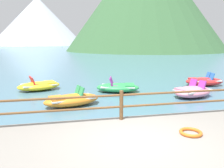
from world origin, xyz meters
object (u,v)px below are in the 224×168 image
at_px(pedal_boat_0, 118,87).
at_px(pedal_boat_3, 204,81).
at_px(pedal_boat_2, 39,86).
at_px(life_ring, 191,132).
at_px(pedal_boat_1, 72,100).
at_px(pedal_boat_4, 192,91).

xyz_separation_m(pedal_boat_0, pedal_boat_3, (5.97, 0.64, 0.02)).
xyz_separation_m(pedal_boat_2, pedal_boat_3, (10.47, -0.78, 0.01)).
xyz_separation_m(life_ring, pedal_boat_1, (-3.03, 4.84, -0.17)).
distance_m(life_ring, pedal_boat_1, 5.71).
bearing_deg(pedal_boat_1, life_ring, -57.98).
bearing_deg(pedal_boat_3, pedal_boat_1, -161.14).
relative_size(pedal_boat_1, pedal_boat_4, 1.05).
bearing_deg(life_ring, pedal_boat_0, 92.41).
relative_size(life_ring, pedal_boat_3, 0.23).
height_order(life_ring, pedal_boat_1, pedal_boat_1).
bearing_deg(pedal_boat_0, pedal_boat_1, -139.42).
bearing_deg(pedal_boat_1, pedal_boat_3, 18.86).
relative_size(life_ring, pedal_boat_4, 0.23).
distance_m(pedal_boat_0, pedal_boat_1, 3.59).
bearing_deg(pedal_boat_3, pedal_boat_2, 175.72).
bearing_deg(pedal_boat_3, pedal_boat_0, -173.91).
distance_m(pedal_boat_1, pedal_boat_3, 9.19).
bearing_deg(life_ring, pedal_boat_1, 122.02).
relative_size(pedal_boat_0, pedal_boat_4, 1.03).
xyz_separation_m(life_ring, pedal_boat_4, (3.22, 5.19, -0.15)).
xyz_separation_m(pedal_boat_1, pedal_boat_3, (8.69, 2.97, 0.00)).
height_order(pedal_boat_3, pedal_boat_4, pedal_boat_4).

